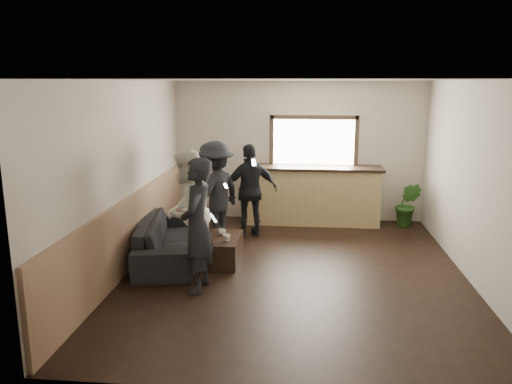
# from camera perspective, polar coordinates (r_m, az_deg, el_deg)

# --- Properties ---
(ground) EXTENTS (5.00, 6.00, 0.01)m
(ground) POSITION_cam_1_polar(r_m,az_deg,el_deg) (7.57, 4.31, -9.06)
(ground) COLOR black
(room_shell) EXTENTS (5.01, 6.01, 2.80)m
(room_shell) POSITION_cam_1_polar(r_m,az_deg,el_deg) (7.21, -1.37, 2.04)
(room_shell) COLOR silver
(room_shell) RESTS_ON ground
(bar_counter) EXTENTS (2.70, 0.68, 2.13)m
(bar_counter) POSITION_cam_1_polar(r_m,az_deg,el_deg) (9.97, 6.48, 0.05)
(bar_counter) COLOR tan
(bar_counter) RESTS_ON ground
(sofa) EXTENTS (1.24, 2.34, 0.65)m
(sofa) POSITION_cam_1_polar(r_m,az_deg,el_deg) (8.11, -10.01, -5.30)
(sofa) COLOR black
(sofa) RESTS_ON ground
(coffee_table) EXTENTS (0.51, 0.91, 0.40)m
(coffee_table) POSITION_cam_1_polar(r_m,az_deg,el_deg) (7.88, -3.72, -6.58)
(coffee_table) COLOR black
(coffee_table) RESTS_ON ground
(cup_a) EXTENTS (0.16, 0.16, 0.09)m
(cup_a) POSITION_cam_1_polar(r_m,az_deg,el_deg) (7.93, -3.89, -4.59)
(cup_a) COLOR silver
(cup_a) RESTS_ON coffee_table
(cup_b) EXTENTS (0.15, 0.15, 0.10)m
(cup_b) POSITION_cam_1_polar(r_m,az_deg,el_deg) (7.62, -3.35, -5.25)
(cup_b) COLOR silver
(cup_b) RESTS_ON coffee_table
(potted_plant) EXTENTS (0.58, 0.52, 0.87)m
(potted_plant) POSITION_cam_1_polar(r_m,az_deg,el_deg) (10.17, 16.94, -1.36)
(potted_plant) COLOR #2D6623
(potted_plant) RESTS_ON ground
(person_a) EXTENTS (0.50, 0.68, 1.82)m
(person_a) POSITION_cam_1_polar(r_m,az_deg,el_deg) (6.68, -6.72, -3.83)
(person_a) COLOR black
(person_a) RESTS_ON ground
(person_b) EXTENTS (0.69, 0.89, 1.82)m
(person_b) POSITION_cam_1_polar(r_m,az_deg,el_deg) (7.37, -7.83, -2.28)
(person_b) COLOR silver
(person_b) RESTS_ON ground
(person_c) EXTENTS (1.14, 1.34, 1.80)m
(person_c) POSITION_cam_1_polar(r_m,az_deg,el_deg) (8.63, -4.69, -0.11)
(person_c) COLOR black
(person_c) RESTS_ON ground
(person_d) EXTENTS (1.08, 0.74, 1.70)m
(person_d) POSITION_cam_1_polar(r_m,az_deg,el_deg) (9.03, -0.62, 0.17)
(person_d) COLOR black
(person_d) RESTS_ON ground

